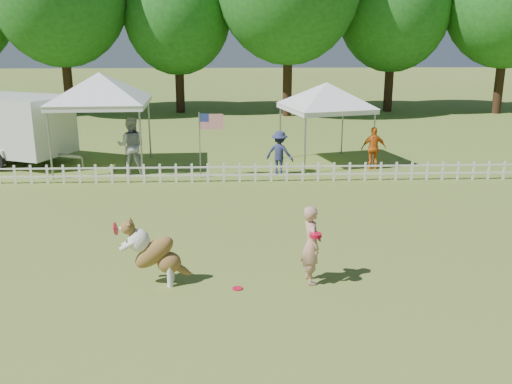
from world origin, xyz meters
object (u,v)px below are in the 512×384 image
Objects in this scene: dog at (155,252)px; frisbee_on_turf at (237,288)px; canopy_tent_left at (102,122)px; spectator_b at (280,153)px; handler at (311,245)px; canopy_tent_right at (325,124)px; cargo_trailer at (6,129)px; flag_pole at (200,145)px; spectator_a at (131,146)px; spectator_c at (374,148)px.

dog reaches higher than frisbee_on_turf.
frisbee_on_turf is at bearing -67.71° from canopy_tent_left.
spectator_b is (5.97, -1.11, -0.87)m from canopy_tent_left.
spectator_b is at bearing -8.80° from handler.
handler is 0.54× the size of canopy_tent_right.
flag_pole is at bearing 3.62° from cargo_trailer.
canopy_tent_right reaches higher than spectator_a.
flag_pole is 1.46× the size of spectator_c.
cargo_trailer reaches higher than dog.
canopy_tent_left is at bearing 7.57° from cargo_trailer.
cargo_trailer is (-3.67, 1.00, -0.37)m from canopy_tent_left.
dog is 0.68× the size of spectator_a.
spectator_a reaches higher than dog.
dog is at bearing -130.17° from canopy_tent_right.
flag_pole is at bearing -171.14° from canopy_tent_right.
dog is 8.85m from spectator_b.
frisbee_on_turf is (-1.40, -0.26, -0.75)m from handler.
spectator_b is 1.00× the size of spectator_c.
spectator_c is (12.92, -1.46, -0.50)m from cargo_trailer.
canopy_tent_right is at bearing -32.05° from spectator_c.
canopy_tent_right is (1.77, 9.88, 0.65)m from handler.
canopy_tent_left is (-5.93, 9.45, 0.84)m from handler.
canopy_tent_left is 0.57× the size of cargo_trailer.
canopy_tent_left reaches higher than frisbee_on_turf.
canopy_tent_right reaches higher than spectator_c.
spectator_c is at bearing 11.23° from flag_pole.
canopy_tent_left is at bearing 158.38° from flag_pole.
handler reaches higher than spectator_c.
handler is 8.34m from spectator_b.
cargo_trailer is at bearing 122.70° from dog.
spectator_b is (2.98, 8.33, 0.08)m from dog.
dog is 10.95m from spectator_c.
handler is 7.80× the size of frisbee_on_turf.
handler reaches higher than frisbee_on_turf.
frisbee_on_turf is 0.10× the size of spectator_a.
spectator_c is (1.55, -0.89, -0.68)m from canopy_tent_right.
canopy_tent_left is at bearing 107.76° from dog.
handler is 0.72× the size of flag_pole.
dog is at bearing 104.48° from spectator_a.
dog is at bearing 94.90° from spectator_b.
handler is 1.05× the size of spectator_c.
canopy_tent_left is 2.20× the size of spectator_c.
canopy_tent_right is at bearing -113.93° from spectator_b.
dog is at bearing -34.66° from cargo_trailer.
handler reaches higher than spectator_b.
canopy_tent_left is 6.14m from spectator_b.
canopy_tent_right is 1.49× the size of spectator_a.
spectator_a is at bearing 102.69° from dog.
canopy_tent_left reaches higher than canopy_tent_right.
canopy_tent_left is 3.82m from cargo_trailer.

